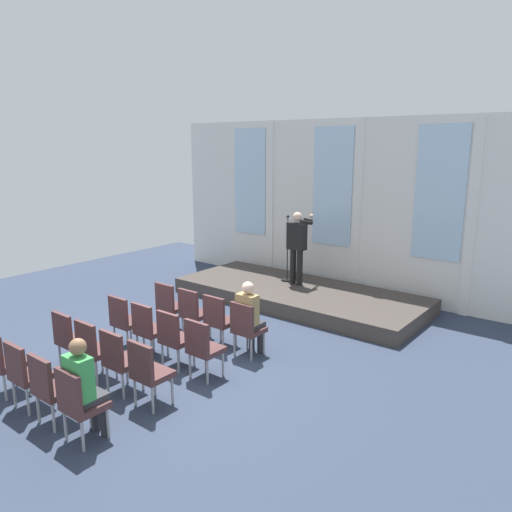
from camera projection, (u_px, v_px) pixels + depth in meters
name	position (u px, v px, depth m)	size (l,w,h in m)	color
ground_plane	(157.00, 365.00, 7.87)	(14.42, 14.42, 0.00)	#2D384C
rear_partition	(334.00, 205.00, 11.64)	(9.33, 0.14, 4.03)	silver
stage_platform	(298.00, 295.00, 10.99)	(5.56, 2.27, 0.32)	#3F3833
speaker	(297.00, 243.00, 11.07)	(0.52, 0.69, 1.66)	black
mic_stand	(287.00, 267.00, 11.48)	(0.28, 0.28, 1.55)	black
chair_r0_c0	(170.00, 304.00, 9.19)	(0.46, 0.44, 0.94)	#99999E
chair_r0_c1	(193.00, 311.00, 8.81)	(0.46, 0.44, 0.94)	#99999E
chair_r0_c2	(218.00, 318.00, 8.44)	(0.46, 0.44, 0.94)	#99999E
chair_r0_c3	(246.00, 326.00, 8.07)	(0.46, 0.44, 0.94)	#99999E
audience_r0_c3	(249.00, 314.00, 8.09)	(0.36, 0.39, 1.28)	#2D2D33
chair_r1_c0	(124.00, 319.00, 8.40)	(0.46, 0.44, 0.94)	#99999E
chair_r1_c1	(148.00, 327.00, 8.03)	(0.46, 0.44, 0.94)	#99999E
chair_r1_c2	(174.00, 336.00, 7.65)	(0.46, 0.44, 0.94)	#99999E
chair_r1_c3	(202.00, 345.00, 7.28)	(0.46, 0.44, 0.94)	#99999E
chair_r2_c0	(70.00, 337.00, 7.61)	(0.46, 0.44, 0.94)	#99999E
chair_r2_c1	(93.00, 347.00, 7.24)	(0.46, 0.44, 0.94)	#99999E
chair_r2_c2	(119.00, 358.00, 6.87)	(0.46, 0.44, 0.94)	#99999E
chair_r2_c3	(148.00, 370.00, 6.50)	(0.46, 0.44, 0.94)	#99999E
chair_r3_c0	(3.00, 359.00, 6.83)	(0.46, 0.44, 0.94)	#99999E
chair_r3_c1	(25.00, 371.00, 6.46)	(0.46, 0.44, 0.94)	#99999E
chair_r3_c2	(50.00, 385.00, 6.08)	(0.46, 0.44, 0.94)	#99999E
chair_r3_c3	(79.00, 401.00, 5.71)	(0.46, 0.44, 0.94)	#99999E
audience_r3_c3	(84.00, 384.00, 5.73)	(0.36, 0.39, 1.29)	#2D2D33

